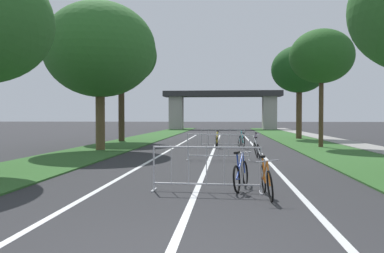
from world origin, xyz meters
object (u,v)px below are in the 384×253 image
Objects in this scene: tree_left_oak_near at (100,50)px; bicycle_teal_0 at (242,141)px; tree_left_oak_mid at (121,56)px; bicycle_blue_1 at (241,174)px; bicycle_orange_2 at (266,180)px; crowd_barrier_second at (218,147)px; tree_right_cypress_far at (299,70)px; bicycle_yellow_4 at (217,141)px; bicycle_purple_3 at (255,142)px; tree_right_pine_far at (321,57)px; crowd_barrier_third at (223,138)px; bicycle_silver_5 at (257,150)px; crowd_barrier_nearest at (206,169)px.

bicycle_teal_0 is at bearing 17.21° from tree_left_oak_near.
bicycle_blue_1 is (7.79, -17.53, -5.70)m from tree_left_oak_mid.
bicycle_teal_0 is at bearing -92.47° from bicycle_orange_2.
bicycle_blue_1 is at bearing -83.75° from crowd_barrier_second.
tree_right_cypress_far is 12.41m from bicycle_yellow_4.
tree_right_pine_far is at bearing 15.45° from bicycle_purple_3.
crowd_barrier_third is (0.11, 6.65, 0.00)m from crowd_barrier_second.
tree_right_cypress_far is 2.91× the size of crowd_barrier_third.
bicycle_orange_2 is 1.02× the size of bicycle_silver_5.
bicycle_orange_2 is 7.62m from bicycle_silver_5.
bicycle_teal_0 is 0.97× the size of bicycle_purple_3.
tree_left_oak_near reaches higher than crowd_barrier_second.
bicycle_orange_2 is 13.40m from bicycle_yellow_4.
bicycle_orange_2 is at bearing -45.95° from bicycle_blue_1.
tree_left_oak_near reaches higher than bicycle_silver_5.
tree_left_oak_mid reaches higher than tree_right_pine_far.
crowd_barrier_second and crowd_barrier_third have the same top height.
bicycle_purple_3 is at bearing 15.78° from tree_left_oak_near.
bicycle_blue_1 is 0.98× the size of bicycle_silver_5.
tree_right_cypress_far is 4.61× the size of bicycle_blue_1.
crowd_barrier_third is 1.55× the size of bicycle_yellow_4.
crowd_barrier_nearest is at bearing -107.24° from bicycle_silver_5.
crowd_barrier_second is at bearing -90.93° from crowd_barrier_third.
tree_right_pine_far is 4.10× the size of bicycle_silver_5.
bicycle_silver_5 is (8.70, -10.78, -5.68)m from tree_left_oak_mid.
bicycle_blue_1 is (0.68, -6.24, -0.17)m from crowd_barrier_second.
tree_right_cypress_far is (0.37, 8.77, 0.35)m from tree_right_pine_far.
tree_right_cypress_far reaches higher than crowd_barrier_second.
bicycle_teal_0 is at bearing -173.65° from bicycle_purple_3.
tree_left_oak_mid reaches higher than bicycle_teal_0.
tree_right_pine_far is at bearing 50.73° from crowd_barrier_second.
bicycle_silver_5 is (1.59, 0.51, -0.14)m from crowd_barrier_second.
bicycle_silver_5 is (1.82, -5.71, 0.01)m from bicycle_yellow_4.
crowd_barrier_third reaches higher than bicycle_teal_0.
tree_left_oak_mid is 20.97m from bicycle_orange_2.
crowd_barrier_nearest is (6.07, -10.62, -4.67)m from tree_left_oak_near.
bicycle_orange_2 is (8.30, -18.39, -5.70)m from tree_left_oak_mid.
tree_right_pine_far is 2.63× the size of crowd_barrier_third.
bicycle_silver_5 is at bearing -95.05° from bicycle_teal_0.
crowd_barrier_second reaches higher than bicycle_orange_2.
tree_left_oak_mid is at bearing 125.06° from bicycle_silver_5.
tree_right_pine_far is 15.41m from crowd_barrier_nearest.
bicycle_purple_3 is at bearing -12.56° from crowd_barrier_third.
bicycle_purple_3 is 1.06× the size of bicycle_silver_5.
bicycle_silver_5 is at bearing -87.13° from bicycle_purple_3.
tree_right_pine_far reaches higher than bicycle_silver_5.
tree_right_pine_far reaches higher than bicycle_blue_1.
bicycle_silver_5 is at bearing -51.10° from tree_left_oak_mid.
tree_right_cypress_far is (12.19, 11.69, 0.29)m from tree_left_oak_near.
tree_right_cypress_far reaches higher than bicycle_teal_0.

